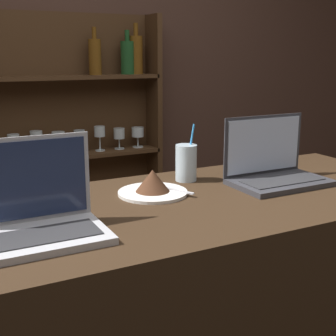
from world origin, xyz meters
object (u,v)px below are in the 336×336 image
object	(u,v)px
cake_plate	(153,185)
water_glass	(186,163)
laptop_far	(274,168)
laptop_near	(39,214)

from	to	relation	value
cake_plate	water_glass	xyz separation A→B (m)	(0.18, 0.10, 0.03)
laptop_far	cake_plate	size ratio (longest dim) A/B	1.50
laptop_far	laptop_near	bearing A→B (deg)	-171.64
laptop_near	cake_plate	distance (m)	0.44
laptop_near	laptop_far	size ratio (longest dim) A/B	0.91
laptop_near	water_glass	world-z (taller)	laptop_near
cake_plate	laptop_near	bearing A→B (deg)	-154.63
laptop_far	cake_plate	distance (m)	0.44
laptop_far	water_glass	xyz separation A→B (m)	(-0.26, 0.17, 0.01)
water_glass	laptop_far	bearing A→B (deg)	-32.65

